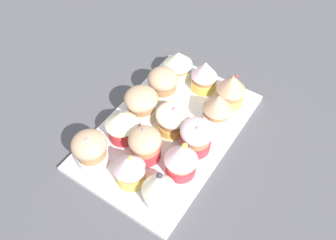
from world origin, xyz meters
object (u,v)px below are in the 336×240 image
Objects in this scene: cupcake_10 at (122,125)px; cupcake_11 at (141,104)px; cupcake_6 at (143,144)px; cupcake_7 at (172,119)px; cupcake_5 at (130,168)px; cupcake_9 at (90,149)px; cupcake_3 at (217,109)px; cupcake_0 at (159,188)px; cupcake_8 at (204,75)px; cupcake_13 at (178,64)px; baking_tray at (168,131)px; cupcake_12 at (163,84)px; cupcake_2 at (196,136)px; cupcake_1 at (181,159)px; cupcake_4 at (231,89)px.

cupcake_10 is 0.96× the size of cupcake_11.
cupcake_7 is at bearing -7.01° from cupcake_6.
cupcake_5 reaches higher than cupcake_9.
cupcake_0 is at bearing -178.99° from cupcake_3.
cupcake_8 is 0.96× the size of cupcake_9.
cupcake_6 is 0.99× the size of cupcake_11.
cupcake_11 is at bearing 38.97° from cupcake_6.
cupcake_11 is 1.07× the size of cupcake_13.
cupcake_11 is at bearing 90.87° from baking_tray.
cupcake_10 is 0.97× the size of cupcake_12.
cupcake_2 is 1.01× the size of cupcake_12.
cupcake_6 is at bearing 133.05° from cupcake_2.
cupcake_6 is 1.05× the size of cupcake_13.
cupcake_1 is 1.23× the size of cupcake_7.
cupcake_1 is 19.10cm from cupcake_12.
cupcake_4 is at bearing -12.47° from cupcake_5.
cupcake_5 is at bearing -176.48° from baking_tray.
cupcake_9 is (-21.20, 14.25, 0.10)cm from cupcake_3.
cupcake_10 is at bearing 78.10° from cupcake_6.
cupcake_11 is at bearing 45.24° from cupcake_0.
cupcake_11 reaches higher than cupcake_13.
baking_tray is 14.65cm from cupcake_8.
cupcake_2 is 13.76cm from cupcake_5.
cupcake_4 is 1.07× the size of cupcake_8.
cupcake_0 and cupcake_4 have the same top height.
cupcake_7 is at bearing 136.65° from cupcake_3.
baking_tray is 3.76cm from cupcake_7.
cupcake_0 is 14.63cm from cupcake_9.
cupcake_6 and cupcake_12 have the same top height.
cupcake_7 is at bearing -134.22° from cupcake_12.
cupcake_12 is at bearing -1.69° from cupcake_10.
cupcake_2 is (5.92, 0.40, -0.44)cm from cupcake_1.
cupcake_10 is (1.27, 6.02, 0.05)cm from cupcake_6.
cupcake_9 reaches higher than cupcake_12.
baking_tray is 5.30× the size of cupcake_12.
cupcake_10 reaches higher than cupcake_7.
cupcake_6 is 1.07× the size of cupcake_7.
cupcake_3 is at bearing -134.02° from cupcake_8.
cupcake_7 is at bearing 0.84° from cupcake_5.
cupcake_10 is (0.44, 13.64, -0.44)cm from cupcake_1.
baking_tray is 4.65× the size of cupcake_1.
cupcake_11 is 7.20cm from cupcake_12.
cupcake_4 is 23.55cm from cupcake_10.
cupcake_6 is 22.46cm from cupcake_13.
cupcake_9 is 7.82cm from cupcake_10.
cupcake_9 is at bearing 165.46° from cupcake_8.
cupcake_4 reaches higher than cupcake_10.
cupcake_0 is at bearing -178.87° from cupcake_4.
cupcake_3 is at bearing -16.48° from cupcake_5.
cupcake_2 is 1.07× the size of cupcake_13.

